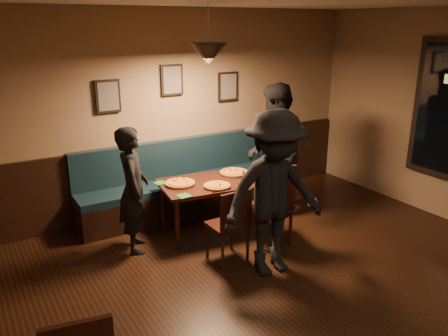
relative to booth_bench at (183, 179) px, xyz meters
name	(u,v)px	position (x,y,z in m)	size (l,w,h in m)	color
wall_back	(172,112)	(0.00, 0.30, 0.90)	(6.00, 6.00, 0.00)	#8C704F
wainscot	(175,174)	(0.00, 0.27, 0.00)	(5.88, 0.06, 1.00)	black
booth_bench	(183,179)	(0.00, 0.00, 0.00)	(3.00, 0.60, 1.00)	#0F232D
picture_left	(108,96)	(-0.90, 0.27, 1.20)	(0.32, 0.04, 0.42)	black
picture_center	(172,80)	(0.00, 0.27, 1.35)	(0.32, 0.04, 0.42)	black
picture_right	(228,86)	(0.90, 0.27, 1.20)	(0.32, 0.04, 0.42)	black
pendant_lamp	(208,54)	(0.03, -0.71, 1.75)	(0.44, 0.44, 0.25)	black
dining_table	(210,206)	(0.03, -0.71, -0.17)	(1.24, 0.80, 0.67)	black
chair_near_left	(227,224)	(-0.18, -1.48, -0.06)	(0.39, 0.39, 0.88)	black
chair_near_right	(270,202)	(0.51, -1.35, 0.01)	(0.45, 0.45, 1.02)	black
diner_left	(133,190)	(-0.98, -0.70, 0.25)	(0.55, 0.36, 1.50)	black
diner_right	(275,152)	(1.04, -0.73, 0.42)	(0.90, 0.70, 1.84)	black
diner_front	(274,194)	(0.11, -1.94, 0.39)	(1.15, 0.66, 1.79)	black
pizza_a	(180,183)	(-0.34, -0.61, 0.19)	(0.37, 0.37, 0.04)	gold
pizza_b	(217,186)	(0.01, -0.92, 0.19)	(0.33, 0.33, 0.04)	#CB6226
pizza_c	(234,172)	(0.46, -0.60, 0.19)	(0.38, 0.38, 0.04)	orange
soda_glass	(262,176)	(0.60, -1.05, 0.24)	(0.07, 0.07, 0.16)	black
tabasco_bottle	(243,173)	(0.50, -0.77, 0.22)	(0.02, 0.02, 0.11)	#9C0705
napkin_a	(160,183)	(-0.53, -0.42, 0.17)	(0.13, 0.13, 0.01)	#1F7528
napkin_b	(184,196)	(-0.47, -0.98, 0.17)	(0.14, 0.14, 0.01)	#20792B
cutlery_set	(221,191)	(-0.02, -1.08, 0.17)	(0.02, 0.19, 0.00)	silver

